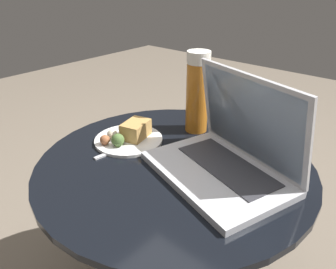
{
  "coord_description": "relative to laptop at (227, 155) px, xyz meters",
  "views": [
    {
      "loc": [
        0.48,
        -0.58,
        1.02
      ],
      "look_at": [
        -0.03,
        0.01,
        0.62
      ],
      "focal_mm": 35.0,
      "sensor_mm": 36.0,
      "label": 1
    }
  ],
  "objects": [
    {
      "name": "table",
      "position": [
        -0.13,
        -0.05,
        -0.2
      ],
      "size": [
        0.74,
        0.74,
        0.55
      ],
      "color": "#515156",
      "rests_on": "ground_plane"
    },
    {
      "name": "fork",
      "position": [
        -0.29,
        -0.07,
        -0.05
      ],
      "size": [
        0.05,
        0.19,
        0.0
      ],
      "color": "silver",
      "rests_on": "table"
    },
    {
      "name": "snack_plate",
      "position": [
        -0.31,
        -0.05,
        -0.03
      ],
      "size": [
        0.2,
        0.2,
        0.06
      ],
      "color": "white",
      "rests_on": "table"
    },
    {
      "name": "beer_glass",
      "position": [
        -0.21,
        0.15,
        0.08
      ],
      "size": [
        0.07,
        0.07,
        0.25
      ],
      "color": "#C6701E",
      "rests_on": "table"
    },
    {
      "name": "laptop",
      "position": [
        0.0,
        0.0,
        0.0
      ],
      "size": [
        0.41,
        0.34,
        0.25
      ],
      "color": "silver",
      "rests_on": "table"
    }
  ]
}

